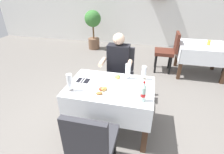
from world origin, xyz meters
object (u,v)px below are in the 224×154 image
(background_chair_left, at_px, (168,50))
(plate_near_camera, at_px, (103,91))
(chair_far_diner_seat, at_px, (121,72))
(chair_near_camera_side, at_px, (92,141))
(seated_diner_far, at_px, (118,66))
(beer_glass_right, at_px, (144,73))
(napkin_cutlery_set, at_px, (83,80))
(cola_bottle_primary, at_px, (143,93))
(beer_glass_middle, at_px, (128,71))
(plate_far_diner, at_px, (118,78))
(background_dining_table, at_px, (201,52))
(potted_plant_corner, at_px, (93,25))
(main_dining_table, at_px, (110,96))
(background_table_tumbler, at_px, (209,43))
(beer_glass_left, at_px, (70,82))

(background_chair_left, bearing_deg, plate_near_camera, -111.79)
(chair_far_diner_seat, distance_m, background_chair_left, 1.67)
(chair_near_camera_side, bearing_deg, background_chair_left, 73.21)
(seated_diner_far, height_order, plate_near_camera, seated_diner_far)
(chair_near_camera_side, height_order, beer_glass_right, chair_near_camera_side)
(beer_glass_right, distance_m, napkin_cutlery_set, 0.86)
(cola_bottle_primary, bearing_deg, beer_glass_middle, 117.04)
(napkin_cutlery_set, bearing_deg, plate_near_camera, -33.05)
(plate_far_diner, bearing_deg, chair_far_diner_seat, 95.70)
(chair_near_camera_side, xyz_separation_m, background_dining_table, (1.62, 2.97, 0.01))
(plate_near_camera, xyz_separation_m, potted_plant_corner, (-1.34, 3.58, 0.02))
(chair_near_camera_side, distance_m, seated_diner_far, 1.46)
(beer_glass_right, distance_m, background_chair_left, 1.98)
(cola_bottle_primary, bearing_deg, seated_diner_far, 117.78)
(beer_glass_right, height_order, cola_bottle_primary, cola_bottle_primary)
(plate_far_diner, height_order, background_dining_table, plate_far_diner)
(plate_far_diner, height_order, potted_plant_corner, potted_plant_corner)
(seated_diner_far, bearing_deg, main_dining_table, -86.98)
(plate_far_diner, bearing_deg, background_dining_table, 51.73)
(chair_far_diner_seat, bearing_deg, background_chair_left, 57.56)
(plate_far_diner, xyz_separation_m, background_table_tumbler, (1.66, 1.96, 0.04))
(beer_glass_middle, bearing_deg, plate_near_camera, -119.70)
(chair_far_diner_seat, height_order, cola_bottle_primary, cola_bottle_primary)
(cola_bottle_primary, xyz_separation_m, background_table_tumbler, (1.27, 2.41, -0.06))
(seated_diner_far, bearing_deg, napkin_cutlery_set, -120.46)
(plate_far_diner, height_order, napkin_cutlery_set, plate_far_diner)
(plate_far_diner, relative_size, cola_bottle_primary, 1.01)
(seated_diner_far, bearing_deg, potted_plant_corner, 116.44)
(chair_far_diner_seat, xyz_separation_m, beer_glass_middle, (0.19, -0.53, 0.30))
(main_dining_table, xyz_separation_m, plate_near_camera, (-0.05, -0.18, 0.19))
(cola_bottle_primary, bearing_deg, napkin_cutlery_set, 161.61)
(chair_near_camera_side, relative_size, cola_bottle_primary, 3.76)
(main_dining_table, height_order, background_chair_left, background_chair_left)
(beer_glass_middle, xyz_separation_m, background_dining_table, (1.42, 1.94, -0.29))
(plate_far_diner, xyz_separation_m, beer_glass_right, (0.36, 0.08, 0.09))
(napkin_cutlery_set, xyz_separation_m, potted_plant_corner, (-0.99, 3.36, 0.03))
(beer_glass_left, bearing_deg, plate_far_diner, 39.91)
(background_table_tumbler, bearing_deg, beer_glass_left, -132.31)
(seated_diner_far, bearing_deg, chair_near_camera_side, -88.60)
(chair_near_camera_side, distance_m, plate_near_camera, 0.63)
(beer_glass_left, height_order, background_dining_table, beer_glass_left)
(chair_far_diner_seat, height_order, potted_plant_corner, potted_plant_corner)
(beer_glass_left, xyz_separation_m, beer_glass_middle, (0.66, 0.48, -0.00))
(beer_glass_middle, distance_m, background_table_tumbler, 2.45)
(beer_glass_right, height_order, napkin_cutlery_set, beer_glass_right)
(background_chair_left, height_order, potted_plant_corner, potted_plant_corner)
(plate_far_diner, bearing_deg, cola_bottle_primary, -49.14)
(chair_far_diner_seat, distance_m, napkin_cutlery_set, 0.86)
(plate_near_camera, distance_m, beer_glass_left, 0.42)
(cola_bottle_primary, height_order, napkin_cutlery_set, cola_bottle_primary)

